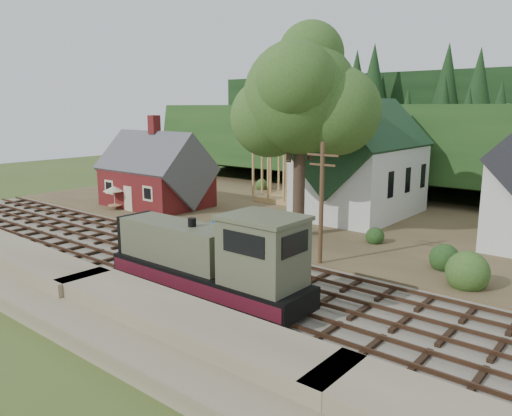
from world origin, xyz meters
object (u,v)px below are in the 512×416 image
Objects in this scene: car_blue at (218,224)px; car_green at (134,193)px; locomotive at (213,260)px; patio_set at (114,190)px.

car_blue is 0.89× the size of car_green.
car_blue is at bearing 132.36° from locomotive.
car_blue is at bearing -0.32° from patio_set.
car_green is (-16.85, 4.60, 0.05)m from car_blue.
locomotive is 13.60m from car_blue.
patio_set is at bearing -135.63° from car_green.
locomotive is 3.45× the size of car_blue.
locomotive reaches higher than patio_set.
locomotive is at bearing -107.41° from car_green.
car_green is at bearing 150.65° from locomotive.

